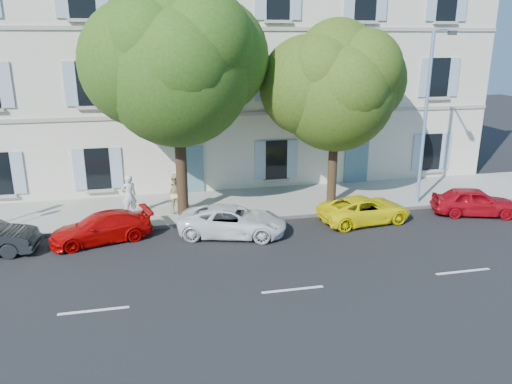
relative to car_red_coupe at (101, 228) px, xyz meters
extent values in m
plane|color=black|center=(6.14, -1.36, -0.56)|extent=(90.00, 90.00, 0.00)
cube|color=#A09E96|center=(6.14, 3.09, -0.48)|extent=(36.00, 4.50, 0.15)
cube|color=#9E998E|center=(6.14, 0.92, -0.48)|extent=(36.00, 0.16, 0.16)
cube|color=beige|center=(6.14, 8.84, 5.44)|extent=(28.00, 7.00, 12.00)
imported|color=#B40505|center=(0.00, 0.00, 0.00)|extent=(4.14, 2.53, 1.12)
imported|color=white|center=(5.08, -0.45, 0.03)|extent=(4.66, 3.09, 1.19)
imported|color=#FFEE0A|center=(10.85, -0.18, 0.00)|extent=(4.20, 2.33, 1.11)
imported|color=#A30A14|center=(16.00, -0.36, 0.06)|extent=(3.90, 2.47, 1.24)
cylinder|color=#3A2819|center=(3.29, 2.06, 1.50)|extent=(0.48, 0.48, 3.82)
ellipsoid|color=#396419|center=(3.29, 2.06, 5.71)|extent=(6.12, 6.12, 6.73)
cylinder|color=#3A2819|center=(10.18, 2.10, 1.18)|extent=(0.42, 0.42, 3.19)
ellipsoid|color=#46671A|center=(10.18, 2.10, 4.72)|extent=(5.18, 5.18, 5.70)
cylinder|color=#7293BF|center=(14.19, 1.34, 3.47)|extent=(0.16, 0.16, 7.77)
cylinder|color=#7293BF|center=(14.19, 0.66, 7.36)|extent=(0.43, 1.34, 0.10)
cube|color=#383A3D|center=(14.19, -0.02, 7.21)|extent=(0.34, 0.48, 0.17)
imported|color=silver|center=(1.02, 2.40, 0.50)|extent=(0.77, 0.65, 1.81)
imported|color=#CFC684|center=(2.98, 2.30, 0.49)|extent=(1.02, 0.88, 1.80)
camera|label=1|loc=(2.03, -18.86, 6.99)|focal=35.00mm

